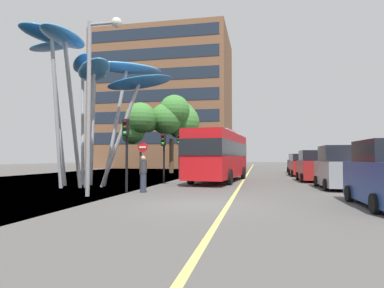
# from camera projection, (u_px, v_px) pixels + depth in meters

# --- Properties ---
(ground) EXTENTS (120.00, 240.00, 0.10)m
(ground) POSITION_uv_depth(u_px,v_px,m) (176.00, 206.00, 11.54)
(ground) COLOR #54514F
(red_bus) EXTENTS (3.44, 10.12, 3.55)m
(red_bus) POSITION_uv_depth(u_px,v_px,m) (219.00, 153.00, 22.89)
(red_bus) COLOR red
(red_bus) RESTS_ON ground
(leaf_sculpture) EXTENTS (9.56, 9.57, 8.76)m
(leaf_sculpture) POSITION_uv_depth(u_px,v_px,m) (89.00, 69.00, 18.64)
(leaf_sculpture) COLOR #9EA0A5
(leaf_sculpture) RESTS_ON ground
(traffic_light_kerb_near) EXTENTS (0.28, 0.42, 3.47)m
(traffic_light_kerb_near) POSITION_uv_depth(u_px,v_px,m) (126.00, 139.00, 15.72)
(traffic_light_kerb_near) COLOR black
(traffic_light_kerb_near) RESTS_ON ground
(traffic_light_kerb_far) EXTENTS (0.28, 0.42, 3.22)m
(traffic_light_kerb_far) POSITION_uv_depth(u_px,v_px,m) (164.00, 147.00, 21.40)
(traffic_light_kerb_far) COLOR black
(traffic_light_kerb_far) RESTS_ON ground
(traffic_light_island_mid) EXTENTS (0.28, 0.42, 3.50)m
(traffic_light_island_mid) POSITION_uv_depth(u_px,v_px,m) (179.00, 146.00, 26.19)
(traffic_light_island_mid) COLOR black
(traffic_light_island_mid) RESTS_ON ground
(car_parked_mid) EXTENTS (1.93, 4.25, 2.27)m
(car_parked_mid) POSITION_uv_depth(u_px,v_px,m) (338.00, 169.00, 17.43)
(car_parked_mid) COLOR gray
(car_parked_mid) RESTS_ON ground
(car_parked_far) EXTENTS (2.03, 4.09, 2.15)m
(car_parked_far) POSITION_uv_depth(u_px,v_px,m) (313.00, 167.00, 22.90)
(car_parked_far) COLOR maroon
(car_parked_far) RESTS_ON ground
(car_side_street) EXTENTS (2.01, 4.41, 1.98)m
(car_side_street) POSITION_uv_depth(u_px,v_px,m) (301.00, 166.00, 29.74)
(car_side_street) COLOR maroon
(car_side_street) RESTS_ON ground
(car_far_side) EXTENTS (1.99, 4.07, 2.07)m
(car_far_side) POSITION_uv_depth(u_px,v_px,m) (297.00, 164.00, 35.95)
(car_far_side) COLOR black
(car_far_side) RESTS_ON ground
(street_lamp) EXTENTS (1.56, 0.44, 7.63)m
(street_lamp) POSITION_uv_depth(u_px,v_px,m) (96.00, 83.00, 14.15)
(street_lamp) COLOR gray
(street_lamp) RESTS_ON ground
(tree_pavement_near) EXTENTS (4.90, 5.59, 8.34)m
(tree_pavement_near) POSITION_uv_depth(u_px,v_px,m) (177.00, 118.00, 36.07)
(tree_pavement_near) COLOR brown
(tree_pavement_near) RESTS_ON ground
(tree_pavement_far) EXTENTS (3.80, 4.45, 7.16)m
(tree_pavement_far) POSITION_uv_depth(u_px,v_px,m) (140.00, 122.00, 33.43)
(tree_pavement_far) COLOR brown
(tree_pavement_far) RESTS_ON ground
(pedestrian) EXTENTS (0.34, 0.34, 1.73)m
(pedestrian) POSITION_uv_depth(u_px,v_px,m) (143.00, 174.00, 15.56)
(pedestrian) COLOR #2D3342
(pedestrian) RESTS_ON ground
(no_entry_sign) EXTENTS (0.60, 0.12, 2.56)m
(no_entry_sign) POSITION_uv_depth(u_px,v_px,m) (143.00, 157.00, 19.35)
(no_entry_sign) COLOR gray
(no_entry_sign) RESTS_ON ground
(backdrop_building) EXTENTS (21.98, 15.45, 22.54)m
(backdrop_building) POSITION_uv_depth(u_px,v_px,m) (166.00, 103.00, 57.73)
(backdrop_building) COLOR brown
(backdrop_building) RESTS_ON ground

